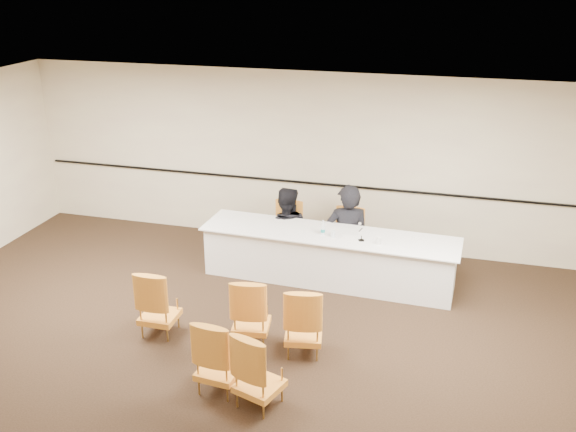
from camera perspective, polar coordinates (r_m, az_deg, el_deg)
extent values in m
plane|color=black|center=(8.18, -5.75, -13.03)|extent=(10.00, 10.00, 0.00)
plane|color=white|center=(6.93, -6.68, 7.83)|extent=(10.00, 10.00, 0.00)
cube|color=#EFE7BB|center=(11.01, 1.40, 5.06)|extent=(10.00, 0.04, 3.00)
cube|color=black|center=(11.09, 1.33, 3.02)|extent=(9.80, 0.04, 0.03)
imported|color=black|center=(10.42, 5.24, -2.35)|extent=(0.82, 0.65, 1.97)
imported|color=black|center=(10.67, -0.22, -1.71)|extent=(0.92, 0.78, 1.67)
cube|color=white|center=(9.64, 5.67, -1.98)|extent=(0.31, 0.24, 0.00)
cylinder|color=silver|center=(9.65, 4.02, -1.60)|extent=(0.07, 0.07, 0.10)
cylinder|color=silver|center=(9.47, 8.05, -2.16)|extent=(0.10, 0.10, 0.12)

